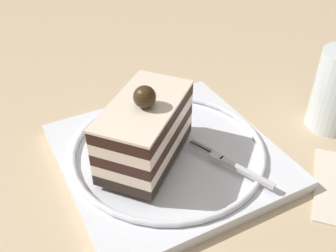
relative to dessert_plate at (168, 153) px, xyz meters
name	(u,v)px	position (x,y,z in m)	size (l,w,h in m)	color
ground_plane	(188,154)	(0.01, 0.03, -0.01)	(2.40, 2.40, 0.00)	tan
dessert_plate	(168,153)	(0.00, 0.00, 0.00)	(0.27, 0.27, 0.02)	white
cake_slice	(145,130)	(0.00, -0.03, 0.05)	(0.13, 0.14, 0.10)	#2D221B
fork	(227,162)	(0.06, 0.04, 0.01)	(0.11, 0.04, 0.00)	silver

